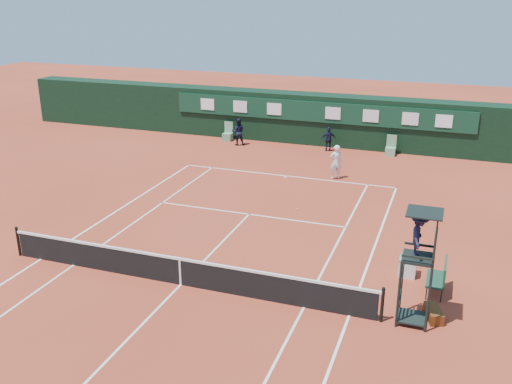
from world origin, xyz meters
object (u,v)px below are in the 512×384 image
Objects in this scene: tennis_net at (180,271)px; cooler at (408,267)px; player_bench at (440,276)px; player at (336,162)px; umpire_chair at (419,244)px.

tennis_net is 7.50m from cooler.
cooler is at bearing 24.41° from tennis_net.
player is (-5.44, 10.06, 0.27)m from player_bench.
player is at bearing 118.42° from player_bench.
cooler is at bearing 97.95° from umpire_chair.
umpire_chair is at bearing -82.05° from cooler.
cooler is (6.83, 3.10, -0.18)m from tennis_net.
umpire_chair is at bearing 77.51° from player.
umpire_chair is at bearing -108.00° from player_bench.
player is (2.42, 12.30, 0.36)m from tennis_net.
umpire_chair reaches higher than cooler.
tennis_net is 8.18m from player_bench.
cooler is (-1.03, 0.85, -0.27)m from player_bench.
umpire_chair is 13.04m from player.
player_bench is at bearing 72.00° from umpire_chair.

